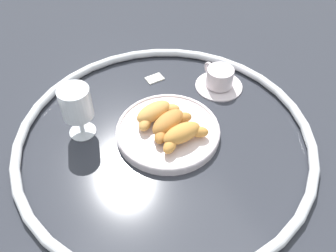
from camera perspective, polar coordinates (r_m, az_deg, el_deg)
The scene contains 9 objects.
ground_plane at distance 0.90m, azimuth -0.50°, elevation -2.15°, with size 2.20×2.20×0.00m, color #2D3038.
table_chrome_rim at distance 0.89m, azimuth -0.50°, elevation -1.64°, with size 0.74×0.74×0.02m, color silver.
pastry_plate at distance 0.91m, azimuth -0.00°, elevation -0.77°, with size 0.26×0.26×0.02m.
croissant_large at distance 0.91m, azimuth -1.96°, elevation 2.14°, with size 0.13×0.08×0.04m.
croissant_small at distance 0.88m, azimuth 0.15°, elevation 0.46°, with size 0.13×0.09×0.04m.
croissant_extra at distance 0.86m, azimuth 2.33°, elevation -1.36°, with size 0.14×0.07×0.04m.
coffee_cup_near at distance 1.05m, azimuth 8.13°, elevation 7.35°, with size 0.14×0.14×0.06m.
juice_glass_left at distance 0.88m, azimuth -14.32°, elevation 3.17°, with size 0.08×0.08×0.14m.
sugar_packet at distance 1.08m, azimuth -2.14°, elevation 7.61°, with size 0.05×0.03×0.01m, color white.
Camera 1 is at (0.27, 0.53, 0.68)m, focal length 38.46 mm.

